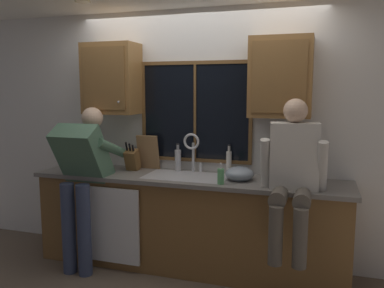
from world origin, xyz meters
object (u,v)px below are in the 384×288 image
object	(u,v)px
knife_block	(132,160)
bottle_green_glass	(178,160)
person_standing	(82,172)
cutting_board	(148,152)
person_sitting_on_counter	(293,169)
mixing_bowl	(239,174)
soap_dispenser	(221,176)
bottle_tall_clear	(229,162)

from	to	relation	value
knife_block	bottle_green_glass	bearing A→B (deg)	13.63
person_standing	knife_block	xyz separation A→B (m)	(0.32, 0.42, 0.06)
knife_block	cutting_board	bearing A→B (deg)	40.63
person_sitting_on_counter	cutting_board	size ratio (longest dim) A/B	3.45
mixing_bowl	soap_dispenser	size ratio (longest dim) A/B	1.37
person_standing	bottle_tall_clear	distance (m)	1.43
knife_block	bottle_green_glass	xyz separation A→B (m)	(0.46, 0.11, 0.01)
knife_block	bottle_green_glass	world-z (taller)	knife_block
knife_block	soap_dispenser	distance (m)	1.06
knife_block	bottle_green_glass	distance (m)	0.47
person_sitting_on_counter	knife_block	distance (m)	1.68
person_standing	cutting_board	bearing A→B (deg)	49.87
person_standing	soap_dispenser	world-z (taller)	person_standing
bottle_tall_clear	knife_block	bearing A→B (deg)	-172.68
cutting_board	soap_dispenser	size ratio (longest dim) A/B	1.88
bottle_green_glass	person_sitting_on_counter	bearing A→B (deg)	-22.36
person_standing	bottle_tall_clear	xyz separation A→B (m)	(1.31, 0.55, 0.07)
person_standing	person_sitting_on_counter	bearing A→B (deg)	1.57
person_standing	person_sitting_on_counter	xyz separation A→B (m)	(1.96, 0.05, 0.14)
soap_dispenser	bottle_tall_clear	world-z (taller)	bottle_tall_clear
person_standing	cutting_board	size ratio (longest dim) A/B	4.32
person_sitting_on_counter	soap_dispenser	xyz separation A→B (m)	(-0.62, 0.06, -0.11)
mixing_bowl	knife_block	bearing A→B (deg)	174.68
person_standing	bottle_tall_clear	world-z (taller)	person_standing
knife_block	cutting_board	size ratio (longest dim) A/B	0.88
mixing_bowl	soap_dispenser	bearing A→B (deg)	-122.03
person_standing	bottle_green_glass	distance (m)	0.95
person_sitting_on_counter	soap_dispenser	world-z (taller)	person_sitting_on_counter
soap_dispenser	bottle_green_glass	bearing A→B (deg)	142.73
person_standing	person_sitting_on_counter	world-z (taller)	person_sitting_on_counter
person_standing	soap_dispenser	size ratio (longest dim) A/B	8.12
person_sitting_on_counter	cutting_board	xyz separation A→B (m)	(-1.51, 0.48, -0.00)
bottle_green_glass	knife_block	bearing A→B (deg)	-166.37
person_standing	mixing_bowl	xyz separation A→B (m)	(1.47, 0.32, 0.01)
mixing_bowl	bottle_green_glass	size ratio (longest dim) A/B	0.93
knife_block	mixing_bowl	bearing A→B (deg)	-5.32
bottle_tall_clear	soap_dispenser	bearing A→B (deg)	-86.74
cutting_board	mixing_bowl	world-z (taller)	cutting_board
mixing_bowl	bottle_green_glass	world-z (taller)	bottle_green_glass
cutting_board	bottle_tall_clear	world-z (taller)	cutting_board
person_standing	knife_block	world-z (taller)	person_standing
cutting_board	knife_block	bearing A→B (deg)	-139.37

